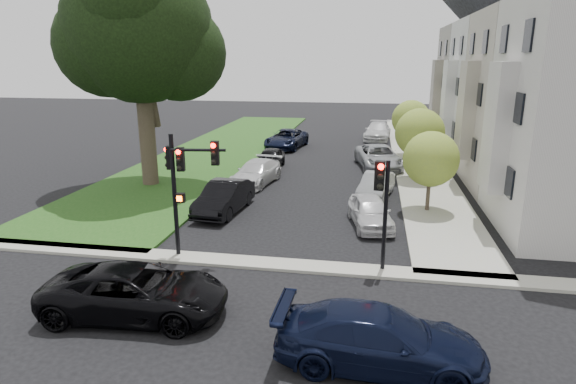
% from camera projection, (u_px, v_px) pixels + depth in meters
% --- Properties ---
extents(ground, '(140.00, 140.00, 0.00)m').
position_uv_depth(ground, '(262.00, 290.00, 15.84)').
color(ground, black).
rests_on(ground, ground).
extents(grass_strip, '(8.00, 44.00, 0.12)m').
position_uv_depth(grass_strip, '(221.00, 149.00, 40.10)').
color(grass_strip, '#375F21').
rests_on(grass_strip, ground).
extents(sidewalk_right, '(3.50, 44.00, 0.12)m').
position_uv_depth(sidewalk_right, '(416.00, 156.00, 37.46)').
color(sidewalk_right, '#A5A5A5').
rests_on(sidewalk_right, ground).
extents(sidewalk_cross, '(60.00, 1.00, 0.12)m').
position_uv_depth(sidewalk_cross, '(274.00, 264.00, 17.72)').
color(sidewalk_cross, '#A5A5A5').
rests_on(sidewalk_cross, ground).
extents(house_b, '(7.70, 7.55, 15.97)m').
position_uv_depth(house_b, '(542.00, 67.00, 26.60)').
color(house_b, gray).
rests_on(house_b, ground).
extents(house_c, '(7.70, 7.55, 15.97)m').
position_uv_depth(house_c, '(507.00, 65.00, 33.71)').
color(house_c, silver).
rests_on(house_c, ground).
extents(house_d, '(7.70, 7.55, 15.97)m').
position_uv_depth(house_d, '(484.00, 64.00, 40.83)').
color(house_d, gray).
rests_on(house_d, ground).
extents(eucalyptus, '(9.21, 8.35, 13.04)m').
position_uv_depth(eucalyptus, '(138.00, 30.00, 26.57)').
color(eucalyptus, '#36261C').
rests_on(eucalyptus, ground).
extents(small_tree_a, '(2.69, 2.69, 4.04)m').
position_uv_depth(small_tree_a, '(431.00, 159.00, 23.21)').
color(small_tree_a, '#36261C').
rests_on(small_tree_a, ground).
extents(small_tree_b, '(2.99, 2.99, 4.49)m').
position_uv_depth(small_tree_b, '(420.00, 133.00, 29.25)').
color(small_tree_b, '#36261C').
rests_on(small_tree_b, ground).
extents(small_tree_c, '(2.89, 2.89, 4.34)m').
position_uv_depth(small_tree_c, '(411.00, 119.00, 36.69)').
color(small_tree_c, '#36261C').
rests_on(small_tree_c, ground).
extents(traffic_signal_main, '(2.33, 0.61, 4.75)m').
position_uv_depth(traffic_signal_main, '(183.00, 174.00, 17.65)').
color(traffic_signal_main, black).
rests_on(traffic_signal_main, ground).
extents(traffic_signal_secondary, '(0.53, 0.43, 4.06)m').
position_uv_depth(traffic_signal_secondary, '(382.00, 195.00, 16.52)').
color(traffic_signal_secondary, black).
rests_on(traffic_signal_secondary, ground).
extents(car_cross_near, '(5.58, 2.91, 1.50)m').
position_uv_depth(car_cross_near, '(136.00, 292.00, 14.17)').
color(car_cross_near, black).
rests_on(car_cross_near, ground).
extents(car_cross_far, '(5.21, 2.22, 1.50)m').
position_uv_depth(car_cross_far, '(379.00, 338.00, 11.80)').
color(car_cross_far, black).
rests_on(car_cross_far, ground).
extents(car_parked_0, '(2.42, 4.28, 1.37)m').
position_uv_depth(car_parked_0, '(370.00, 212.00, 21.74)').
color(car_parked_0, silver).
rests_on(car_parked_0, ground).
extents(car_parked_1, '(2.17, 4.22, 1.32)m').
position_uv_depth(car_parked_1, '(376.00, 185.00, 26.31)').
color(car_parked_1, '#999BA0').
rests_on(car_parked_1, ground).
extents(car_parked_2, '(3.69, 6.08, 1.58)m').
position_uv_depth(car_parked_2, '(379.00, 157.00, 33.29)').
color(car_parked_2, '#999BA0').
rests_on(car_parked_2, ground).
extents(car_parked_4, '(2.69, 5.64, 1.58)m').
position_uv_depth(car_parked_4, '(378.00, 131.00, 44.89)').
color(car_parked_4, silver).
rests_on(car_parked_4, ground).
extents(car_parked_5, '(2.04, 4.81, 1.54)m').
position_uv_depth(car_parked_5, '(224.00, 197.00, 23.67)').
color(car_parked_5, black).
rests_on(car_parked_5, ground).
extents(car_parked_6, '(2.69, 5.09, 1.41)m').
position_uv_depth(car_parked_6, '(256.00, 173.00, 29.09)').
color(car_parked_6, silver).
rests_on(car_parked_6, ground).
extents(car_parked_7, '(1.66, 4.04, 1.37)m').
position_uv_depth(car_parked_7, '(270.00, 158.00, 33.29)').
color(car_parked_7, black).
rests_on(car_parked_7, ground).
extents(car_parked_8, '(3.31, 5.93, 1.57)m').
position_uv_depth(car_parked_8, '(287.00, 139.00, 40.77)').
color(car_parked_8, black).
rests_on(car_parked_8, ground).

